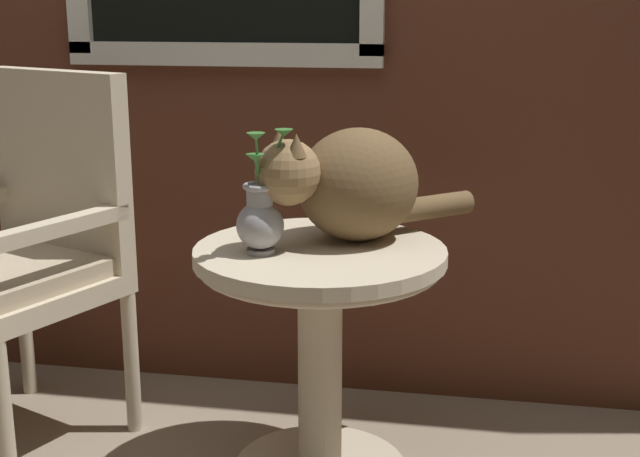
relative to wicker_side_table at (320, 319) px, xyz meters
The scene contains 4 objects.
wicker_side_table is the anchor object (origin of this frame).
wicker_chair 0.88m from the wicker_side_table, behind, with size 0.66×0.65×1.05m.
cat 0.36m from the wicker_side_table, 52.43° to the left, with size 0.53×0.47×0.30m.
pewter_vase_with_ivy 0.32m from the wicker_side_table, 150.57° to the right, with size 0.14×0.14×0.31m.
Camera 1 is at (0.63, -1.84, 1.23)m, focal length 48.73 mm.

